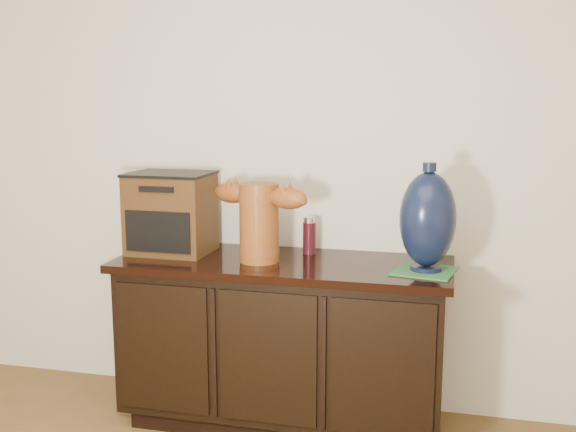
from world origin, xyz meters
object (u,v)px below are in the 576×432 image
(sideboard, at_px, (283,340))
(tv_radio, at_px, (171,213))
(lamp_base, at_px, (428,220))
(spray_can, at_px, (309,236))
(terracotta_vessel, at_px, (259,218))

(sideboard, distance_m, tv_radio, 0.77)
(sideboard, xyz_separation_m, lamp_base, (0.62, -0.05, 0.58))
(sideboard, xyz_separation_m, tv_radio, (-0.54, 0.04, 0.55))
(lamp_base, height_order, spray_can, lamp_base)
(tv_radio, distance_m, spray_can, 0.64)
(lamp_base, bearing_deg, spray_can, 158.69)
(terracotta_vessel, bearing_deg, lamp_base, 18.47)
(sideboard, bearing_deg, spray_can, 61.56)
(sideboard, relative_size, terracotta_vessel, 3.06)
(terracotta_vessel, relative_size, tv_radio, 1.29)
(terracotta_vessel, height_order, lamp_base, lamp_base)
(sideboard, distance_m, spray_can, 0.49)
(tv_radio, bearing_deg, spray_can, 11.77)
(terracotta_vessel, xyz_separation_m, tv_radio, (-0.44, 0.08, -0.01))
(terracotta_vessel, distance_m, spray_can, 0.29)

